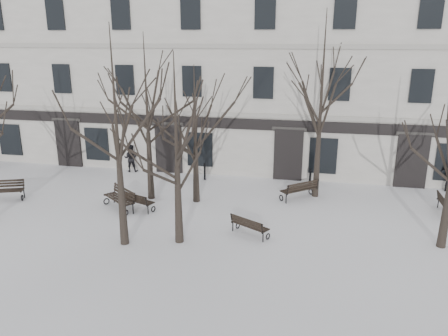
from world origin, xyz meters
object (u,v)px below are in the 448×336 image
(bench_0, at_px, (3,190))
(bench_1, at_px, (136,200))
(bench_3, at_px, (120,198))
(bench_4, at_px, (300,189))
(tree_1, at_px, (115,113))
(tree_2, at_px, (176,128))
(bench_5, at_px, (446,205))
(bench_2, at_px, (249,225))

(bench_0, height_order, bench_1, bench_0)
(bench_3, distance_m, bench_4, 8.73)
(tree_1, distance_m, bench_0, 9.69)
(tree_2, bearing_deg, bench_0, 165.03)
(tree_2, relative_size, bench_4, 3.81)
(tree_1, bearing_deg, bench_3, 116.72)
(tree_2, height_order, bench_4, tree_2)
(tree_2, bearing_deg, bench_5, 24.65)
(bench_1, distance_m, bench_4, 8.00)
(tree_2, distance_m, bench_5, 12.83)
(bench_4, bearing_deg, bench_0, -28.89)
(bench_5, bearing_deg, tree_1, 113.56)
(bench_2, xyz_separation_m, bench_4, (1.85, 4.62, 0.09))
(bench_0, height_order, bench_4, same)
(bench_1, relative_size, bench_2, 1.08)
(bench_0, height_order, bench_2, bench_0)
(bench_0, relative_size, bench_5, 1.16)
(bench_0, distance_m, bench_5, 21.12)
(tree_2, bearing_deg, bench_2, 22.83)
(tree_1, xyz_separation_m, bench_0, (-7.87, 3.24, -4.63))
(bench_1, relative_size, bench_4, 0.96)
(tree_2, xyz_separation_m, bench_5, (11.05, 5.07, -4.09))
(bench_0, distance_m, bench_1, 6.96)
(tree_2, distance_m, bench_2, 5.01)
(bench_2, bearing_deg, bench_5, -125.08)
(tree_2, bearing_deg, bench_1, 136.88)
(bench_4, distance_m, bench_5, 6.61)
(bench_1, bearing_deg, bench_5, -149.47)
(bench_1, xyz_separation_m, bench_3, (-0.78, -0.01, 0.07))
(tree_1, bearing_deg, bench_2, 19.89)
(bench_0, height_order, bench_5, bench_0)
(bench_0, distance_m, bench_2, 12.64)
(bench_0, bearing_deg, tree_1, -43.07)
(bench_0, bearing_deg, bench_4, -8.63)
(bench_2, bearing_deg, tree_2, 52.55)
(tree_1, xyz_separation_m, bench_3, (-1.69, 3.35, -4.63))
(tree_1, relative_size, bench_5, 4.65)
(tree_2, xyz_separation_m, bench_3, (-3.74, 2.76, -4.03))
(bench_4, bearing_deg, bench_2, 27.23)
(bench_2, height_order, bench_3, bench_3)
(bench_1, xyz_separation_m, bench_4, (7.43, 2.95, 0.06))
(bench_3, bearing_deg, tree_2, 1.51)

